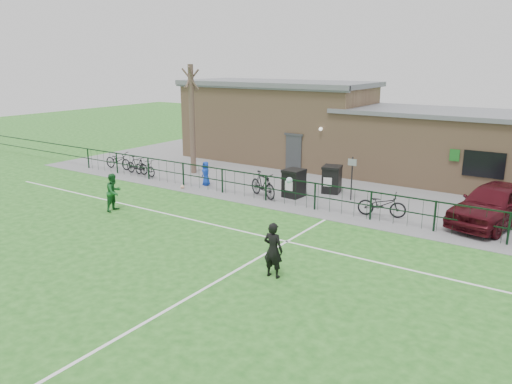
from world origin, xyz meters
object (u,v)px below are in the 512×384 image
Objects in this scene: bicycle_d at (263,185)px; bicycle_a at (118,160)px; bare_tree at (192,120)px; sign_post at (352,179)px; wheelie_bin_left at (332,180)px; outfield_player at (114,192)px; spectator_child at (206,173)px; wheelie_bin_right at (294,184)px; car_maroon at (494,204)px; bicycle_c at (145,167)px; bicycle_e at (382,204)px; bicycle_b at (137,165)px; ball_ground at (182,187)px.

bicycle_a is at bearing 111.78° from bicycle_d.
bare_tree is 9.88m from sign_post.
outfield_player reaches higher than wheelie_bin_left.
bicycle_d is (6.08, -2.10, -2.38)m from bare_tree.
spectator_child is (6.76, -0.13, 0.10)m from bicycle_a.
spectator_child is at bearing -170.07° from wheelie_bin_right.
bicycle_d is at bearing 20.08° from spectator_child.
car_maroon reaches higher than bicycle_c.
wheelie_bin_right is at bearing -28.49° from bicycle_d.
bicycle_a is 1.01× the size of bicycle_e.
spectator_child is (-4.82, -0.59, 0.00)m from wheelie_bin_right.
bicycle_a is at bearing -156.51° from spectator_child.
spectator_child is (4.88, 0.15, 0.12)m from bicycle_b.
sign_post reaches higher than bicycle_b.
bicycle_d is at bearing -152.77° from sign_post.
sign_post is 4.07m from bicycle_d.
ball_ground is at bearing 81.83° from bicycle_e.
wheelie_bin_right is 0.70× the size of bicycle_c.
bare_tree is at bearing 169.40° from wheelie_bin_left.
wheelie_bin_left is 0.25× the size of car_maroon.
spectator_child is 1.41m from ball_ground.
bicycle_e is (5.64, 0.26, -0.09)m from bicycle_d.
bicycle_a is 2.59m from bicycle_c.
bicycle_c is at bearing 113.54° from bicycle_d.
bicycle_d is (10.42, -0.42, 0.09)m from bicycle_a.
car_maroon reaches higher than spectator_child.
sign_post is 14.10m from bicycle_a.
bicycle_b is 7.01m from outfield_player.
wheelie_bin_left is at bearing 28.15° from ball_ground.
car_maroon is at bearing -77.83° from bicycle_c.
wheelie_bin_left is at bearing -69.30° from bicycle_c.
ball_ground is at bearing -158.79° from wheelie_bin_right.
bicycle_a is 6.36m from ball_ground.
sign_post reaches higher than bicycle_a.
sign_post is 1.63× the size of spectator_child.
bare_tree reaches higher than bicycle_d.
car_maroon is at bearing 30.75° from spectator_child.
bicycle_b is at bearing 75.64° from bicycle_e.
outfield_player is (6.33, -5.68, 0.27)m from bicycle_a.
sign_post is 0.41× the size of car_maroon.
bicycle_e is (11.72, -1.84, -2.47)m from bare_tree.
bicycle_a is at bearing 89.12° from bicycle_c.
wheelie_bin_left is 0.74× the size of bicycle_b.
bicycle_c is at bearing -171.95° from wheelie_bin_right.
spectator_child reaches higher than bicycle_d.
bicycle_e is at bearing 6.67° from ball_ground.
wheelie_bin_right is at bearing 31.60° from spectator_child.
bicycle_d is 1.63× the size of spectator_child.
car_maroon is (8.43, 0.83, 0.22)m from wheelie_bin_right.
bicycle_c is 0.90× the size of bicycle_e.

